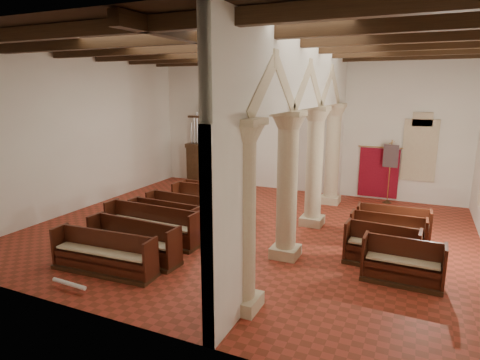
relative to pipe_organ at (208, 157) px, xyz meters
name	(u,v)px	position (x,y,z in m)	size (l,w,h in m)	color
floor	(248,231)	(4.50, -5.50, -1.37)	(14.00, 14.00, 0.00)	maroon
ceiling	(248,42)	(4.50, -5.50, 4.63)	(14.00, 14.00, 0.00)	black
wall_back	(300,126)	(4.50, 0.50, 1.63)	(14.00, 0.02, 6.00)	white
wall_front	(120,179)	(4.50, -11.50, 1.63)	(14.00, 0.02, 6.00)	white
wall_left	(82,132)	(-2.50, -5.50, 1.63)	(0.02, 12.00, 6.00)	white
ceiling_beams	(248,48)	(4.50, -5.50, 4.45)	(13.80, 11.80, 0.30)	#3C2613
arcade	(304,126)	(6.30, -5.50, 2.19)	(0.90, 11.90, 6.00)	beige
window_back	(420,150)	(9.50, 0.48, 0.83)	(1.00, 0.03, 2.20)	#2F6B51
pipe_organ	(208,157)	(0.00, 0.00, 0.00)	(2.10, 0.85, 4.40)	#3C2613
lectern	(228,183)	(1.68, -1.25, -0.90)	(0.47, 0.48, 1.14)	#331F10
dossal_curtain	(379,173)	(8.00, 0.42, -0.21)	(1.80, 0.07, 2.17)	maroon
processional_banner	(389,183)	(8.46, -0.01, -0.54)	(0.59, 0.76, 2.63)	#3C2613
hymnal_box_a	(135,268)	(3.29, -9.80, -1.11)	(0.32, 0.26, 0.32)	navy
hymnal_box_b	(208,238)	(3.93, -7.20, -1.13)	(0.27, 0.22, 0.27)	navy
hymnal_box_c	(247,224)	(4.55, -5.63, -1.09)	(0.36, 0.29, 0.36)	navy
tube_heater_a	(69,284)	(2.27, -10.94, -1.21)	(0.10, 0.10, 1.02)	white
tube_heater_b	(107,250)	(1.68, -9.02, -1.21)	(0.11, 0.11, 1.11)	white
nave_pew_0	(104,259)	(2.36, -9.86, -1.02)	(2.93, 0.88, 1.07)	#3C2613
nave_pew_1	(133,247)	(2.52, -8.90, -1.01)	(2.87, 0.88, 1.10)	#3C2613
nave_pew_2	(151,230)	(2.17, -7.61, -1.00)	(3.23, 0.84, 1.12)	#3C2613
nave_pew_3	(165,222)	(2.06, -6.75, -1.03)	(2.64, 0.80, 1.02)	#3C2613
nave_pew_4	(186,216)	(2.33, -5.89, -1.02)	(3.06, 0.90, 1.06)	#3C2613
nave_pew_5	(210,206)	(2.53, -4.51, -1.00)	(2.94, 0.79, 1.12)	#3C2613
nave_pew_6	(214,199)	(2.19, -3.53, -1.05)	(2.89, 0.67, 0.99)	#3C2613
aisle_pew_0	(402,268)	(9.36, -7.32, -1.00)	(1.89, 0.77, 1.09)	#3C2613
aisle_pew_1	(381,252)	(8.80, -6.50, -1.00)	(1.94, 0.86, 1.11)	#3C2613
aisle_pew_2	(387,238)	(8.85, -5.27, -1.02)	(2.12, 0.70, 1.04)	#3C2613
aisle_pew_3	(392,230)	(8.95, -4.57, -1.00)	(2.17, 0.83, 1.11)	#3C2613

